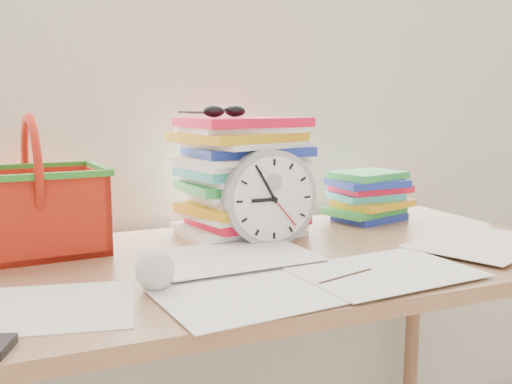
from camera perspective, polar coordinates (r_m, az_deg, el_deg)
name	(u,v)px	position (r m, az deg, el deg)	size (l,w,h in m)	color
curtain	(206,16)	(1.57, -4.98, 17.10)	(2.40, 0.01, 2.50)	silver
desk	(265,288)	(1.26, 0.92, -9.60)	(1.40, 0.70, 0.75)	#8F6343
paper_stack	(244,176)	(1.41, -1.25, 1.57)	(0.31, 0.25, 0.29)	white
clock	(269,198)	(1.31, 1.36, -0.56)	(0.22, 0.22, 0.04)	#9B9EA4
sunglasses	(225,111)	(1.40, -3.15, 8.10)	(0.14, 0.12, 0.03)	black
book_stack	(370,196)	(1.63, 11.29, -0.39)	(0.23, 0.18, 0.14)	white
basket	(33,186)	(1.32, -21.44, 0.59)	(0.30, 0.23, 0.30)	red
crumpled_ball	(155,270)	(1.02, -10.11, -7.66)	(0.07, 0.07, 0.07)	silver
pen	(346,277)	(1.08, 8.98, -8.42)	(0.01, 0.01, 0.14)	black
scattered_papers	(265,252)	(1.24, 0.93, -6.05)	(1.26, 0.42, 0.02)	white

